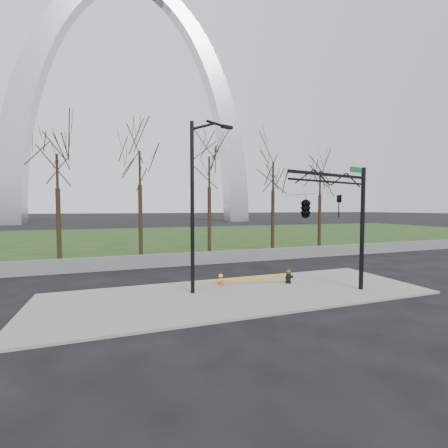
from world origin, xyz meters
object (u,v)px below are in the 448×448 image
object	(u,v)px
traffic_cone	(221,278)
street_light	(196,194)
traffic_signal_mast	(318,206)
fire_hydrant	(289,276)

from	to	relation	value
traffic_cone	street_light	distance (m)	4.61
traffic_signal_mast	fire_hydrant	bearing A→B (deg)	67.68
fire_hydrant	traffic_cone	xyz separation A→B (m)	(-3.49, 0.88, -0.01)
traffic_cone	street_light	size ratio (longest dim) A/B	0.08
traffic_cone	fire_hydrant	bearing A→B (deg)	-14.11
fire_hydrant	street_light	xyz separation A→B (m)	(-5.00, -0.03, 4.25)
traffic_cone	street_light	xyz separation A→B (m)	(-1.50, -0.90, 4.26)
fire_hydrant	traffic_signal_mast	world-z (taller)	traffic_signal_mast
fire_hydrant	street_light	size ratio (longest dim) A/B	0.09
street_light	traffic_signal_mast	xyz separation A→B (m)	(4.53, -2.97, -0.55)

